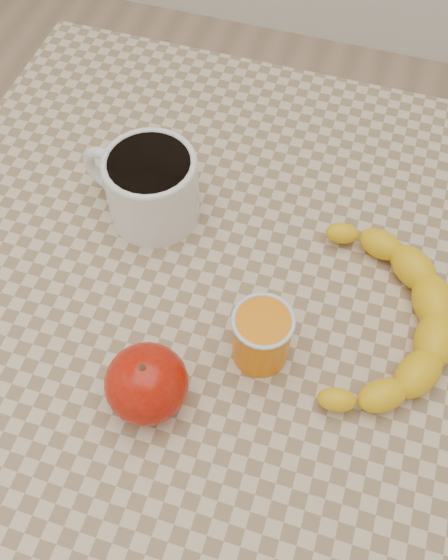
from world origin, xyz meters
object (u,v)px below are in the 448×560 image
(apple, at_px, (147,384))
(table, at_px, (224,324))
(orange_juice_glass, at_px, (262,336))
(coffee_mug, at_px, (150,185))
(banana, at_px, (380,317))

(apple, bearing_deg, table, 77.52)
(table, distance_m, apple, 0.20)
(table, bearing_deg, orange_juice_glass, -46.79)
(orange_juice_glass, distance_m, apple, 0.13)
(coffee_mug, height_order, banana, coffee_mug)
(coffee_mug, height_order, apple, coffee_mug)
(table, bearing_deg, banana, 1.06)
(orange_juice_glass, bearing_deg, coffee_mug, 140.57)
(table, distance_m, banana, 0.21)
(orange_juice_glass, height_order, apple, apple)
(orange_juice_glass, distance_m, banana, 0.14)
(table, height_order, orange_juice_glass, orange_juice_glass)
(table, relative_size, apple, 7.36)
(coffee_mug, bearing_deg, orange_juice_glass, -39.43)
(banana, bearing_deg, table, -179.08)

